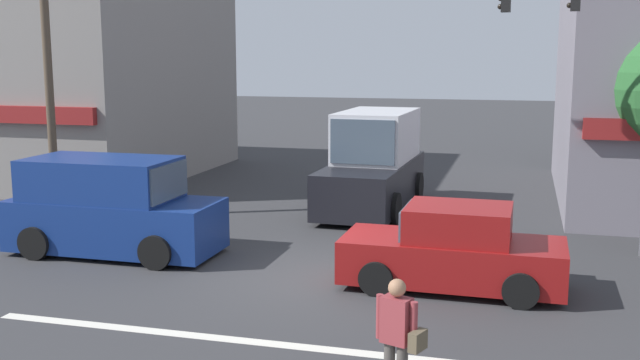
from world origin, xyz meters
TOP-DOWN VIEW (x-y plane):
  - ground_plane at (0.00, 0.00)m, footprint 120.00×120.00m
  - lane_marking_stripe at (0.00, -3.50)m, footprint 9.00×0.24m
  - building_left_block at (-13.15, 10.23)m, footprint 10.91×10.32m
  - utility_pole_near_left at (-8.15, 3.29)m, footprint 1.40×0.22m
  - traffic_light_mast at (5.45, 3.41)m, footprint 4.89×0.33m
  - box_truck_approaching_near at (-0.26, 6.93)m, footprint 2.39×5.67m
  - sedan_crossing_rightbound at (2.63, 0.01)m, footprint 4.12×1.93m
  - van_crossing_center at (-4.86, 0.57)m, footprint 4.60×2.04m
  - pedestrian_foreground_with_bag at (2.43, -5.10)m, footprint 0.66×0.47m

SIDE VIEW (x-z plane):
  - ground_plane at x=0.00m, z-range 0.00..0.00m
  - lane_marking_stripe at x=0.00m, z-range 0.00..0.01m
  - sedan_crossing_rightbound at x=2.63m, z-range -0.08..1.50m
  - pedestrian_foreground_with_bag at x=2.43m, z-range 0.12..1.79m
  - van_crossing_center at x=-4.86m, z-range -0.05..2.06m
  - box_truck_approaching_near at x=-0.26m, z-range -0.12..2.63m
  - traffic_light_mast at x=5.45m, z-range 1.08..7.28m
  - building_left_block at x=-13.15m, z-range 0.00..8.58m
  - utility_pole_near_left at x=-8.15m, z-range 0.15..8.57m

